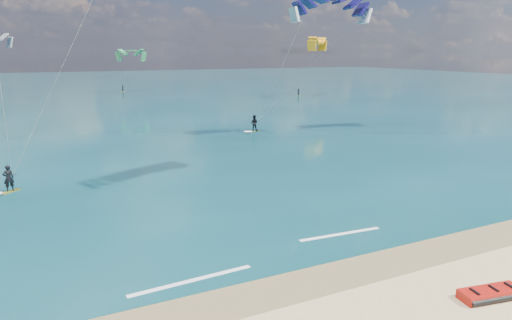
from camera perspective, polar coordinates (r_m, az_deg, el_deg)
The scene contains 8 objects.
ground at distance 52.03m, azimuth -17.29°, elevation 3.11°, with size 320.00×320.00×0.00m, color tan.
wet_sand_strip at distance 17.90m, azimuth 2.08°, elevation -16.00°, with size 320.00×2.40×0.01m, color brown.
sea at distance 115.33m, azimuth -22.25°, elevation 8.11°, with size 320.00×200.00×0.04m, color #0B383D.
packed_kite_mid at distance 19.44m, azimuth 27.20°, elevation -15.09°, with size 2.59×1.13×0.41m, color red, non-canonical shape.
kitesurfer_main at distance 29.21m, azimuth -26.77°, elevation 12.62°, with size 10.71×8.18×17.67m.
kitesurfer_far at distance 49.14m, azimuth 4.56°, elevation 12.40°, with size 12.85×8.20×15.56m.
shoreline_foam at distance 20.44m, azimuth 1.71°, elevation -11.93°, with size 12.81×1.84×0.01m.
distant_kites at distance 90.39m, azimuth -27.25°, elevation 10.05°, with size 92.60×45.16×14.09m.
Camera 1 is at (-7.32, -10.76, 8.81)m, focal length 32.00 mm.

